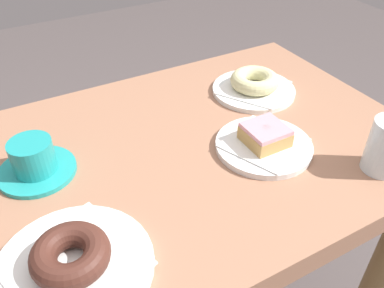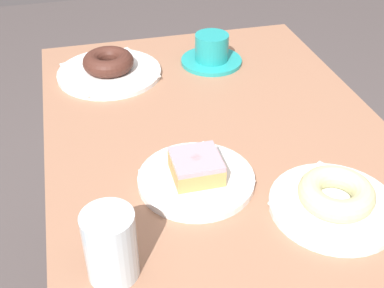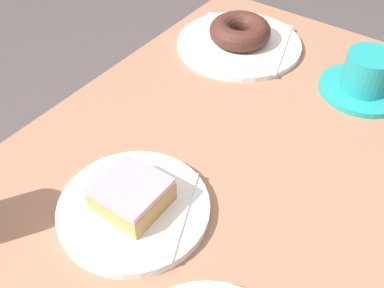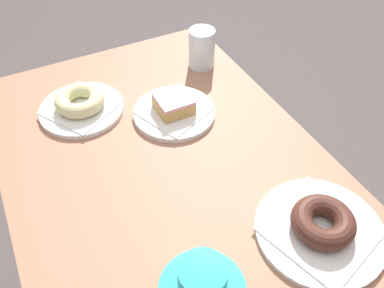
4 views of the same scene
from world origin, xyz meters
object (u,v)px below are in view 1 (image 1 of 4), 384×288
at_px(plate_sugar_ring, 254,90).
at_px(donut_glazed_square, 265,135).
at_px(plate_chocolate_ring, 74,267).
at_px(donut_sugar_ring, 255,81).
at_px(plate_glazed_square, 264,146).
at_px(donut_chocolate_ring, 70,255).
at_px(coffee_cup, 34,161).

relative_size(plate_sugar_ring, donut_glazed_square, 2.55).
bearing_deg(plate_chocolate_ring, donut_sugar_ring, 28.57).
height_order(plate_glazed_square, donut_chocolate_ring, donut_chocolate_ring).
bearing_deg(plate_chocolate_ring, plate_sugar_ring, 28.57).
bearing_deg(donut_glazed_square, plate_glazed_square, 0.00).
bearing_deg(donut_glazed_square, donut_sugar_ring, 59.27).
bearing_deg(donut_chocolate_ring, plate_glazed_square, 13.04).
distance_m(donut_glazed_square, donut_chocolate_ring, 0.43).
bearing_deg(donut_sugar_ring, donut_glazed_square, -120.73).
bearing_deg(donut_glazed_square, plate_chocolate_ring, -166.96).
xyz_separation_m(donut_sugar_ring, plate_chocolate_ring, (-0.54, -0.29, -0.03)).
relative_size(donut_sugar_ring, plate_glazed_square, 0.60).
bearing_deg(plate_glazed_square, plate_sugar_ring, 59.27).
distance_m(donut_sugar_ring, plate_chocolate_ring, 0.61).
distance_m(plate_sugar_ring, plate_glazed_square, 0.23).
relative_size(plate_sugar_ring, coffee_cup, 1.40).
relative_size(plate_glazed_square, donut_glazed_square, 2.47).
bearing_deg(donut_chocolate_ring, coffee_cup, 90.22).
xyz_separation_m(plate_sugar_ring, donut_chocolate_ring, (-0.54, -0.29, 0.03)).
distance_m(plate_chocolate_ring, donut_chocolate_ring, 0.03).
relative_size(donut_glazed_square, coffee_cup, 0.55).
distance_m(plate_sugar_ring, donut_chocolate_ring, 0.61).
bearing_deg(donut_sugar_ring, plate_chocolate_ring, -151.43).
distance_m(plate_chocolate_ring, coffee_cup, 0.25).
bearing_deg(plate_chocolate_ring, donut_chocolate_ring, 0.00).
distance_m(donut_sugar_ring, donut_glazed_square, 0.23).
height_order(donut_glazed_square, plate_chocolate_ring, donut_glazed_square).
xyz_separation_m(plate_sugar_ring, coffee_cup, (-0.54, -0.05, 0.02)).
xyz_separation_m(plate_glazed_square, donut_glazed_square, (-0.00, 0.00, 0.03)).
height_order(plate_sugar_ring, donut_chocolate_ring, donut_chocolate_ring).
bearing_deg(plate_glazed_square, donut_glazed_square, 180.00).
height_order(plate_sugar_ring, coffee_cup, coffee_cup).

